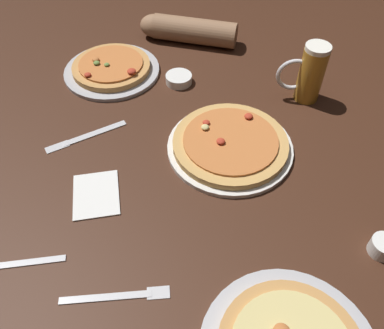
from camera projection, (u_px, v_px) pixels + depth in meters
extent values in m
cube|color=#3D2114|center=(192.00, 174.00, 0.98)|extent=(2.40, 2.40, 0.03)
cylinder|color=silver|center=(230.00, 147.00, 1.01)|extent=(0.32, 0.32, 0.01)
cylinder|color=tan|center=(230.00, 143.00, 1.00)|extent=(0.29, 0.29, 0.02)
cylinder|color=#C67038|center=(231.00, 140.00, 0.99)|extent=(0.24, 0.24, 0.01)
ellipsoid|color=#B73823|center=(206.00, 122.00, 1.03)|extent=(0.02, 0.02, 0.01)
ellipsoid|color=#B73823|center=(249.00, 116.00, 1.04)|extent=(0.02, 0.02, 0.01)
ellipsoid|color=#B73823|center=(221.00, 141.00, 0.98)|extent=(0.02, 0.02, 0.01)
ellipsoid|color=#DBC67A|center=(205.00, 127.00, 1.01)|extent=(0.02, 0.02, 0.01)
cylinder|color=#B2B2B7|center=(112.00, 71.00, 1.24)|extent=(0.29, 0.29, 0.01)
cylinder|color=tan|center=(111.00, 67.00, 1.22)|extent=(0.24, 0.24, 0.02)
cylinder|color=#C67038|center=(111.00, 64.00, 1.22)|extent=(0.20, 0.20, 0.01)
ellipsoid|color=#C67038|center=(96.00, 59.00, 1.22)|extent=(0.02, 0.02, 0.01)
ellipsoid|color=olive|center=(107.00, 65.00, 1.20)|extent=(0.02, 0.02, 0.01)
ellipsoid|color=#B73823|center=(88.00, 75.00, 1.16)|extent=(0.02, 0.02, 0.01)
ellipsoid|color=#B73823|center=(132.00, 71.00, 1.17)|extent=(0.03, 0.03, 0.01)
ellipsoid|color=olive|center=(96.00, 63.00, 1.20)|extent=(0.02, 0.02, 0.01)
cylinder|color=#B27A23|center=(311.00, 75.00, 1.10)|extent=(0.07, 0.07, 0.16)
cylinder|color=white|center=(318.00, 48.00, 1.04)|extent=(0.07, 0.07, 0.01)
torus|color=silver|center=(294.00, 75.00, 1.10)|extent=(0.10, 0.03, 0.10)
cylinder|color=white|center=(383.00, 247.00, 0.81)|extent=(0.05, 0.05, 0.04)
cylinder|color=white|center=(179.00, 79.00, 1.20)|extent=(0.08, 0.08, 0.03)
cube|color=white|center=(96.00, 194.00, 0.92)|extent=(0.15, 0.16, 0.01)
cube|color=silver|center=(105.00, 297.00, 0.75)|extent=(0.17, 0.06, 0.01)
cube|color=silver|center=(160.00, 293.00, 0.76)|extent=(0.05, 0.04, 0.00)
cube|color=silver|center=(95.00, 133.00, 1.05)|extent=(0.14, 0.13, 0.01)
cube|color=silver|center=(57.00, 146.00, 1.02)|extent=(0.06, 0.06, 0.00)
cube|color=silver|center=(18.00, 263.00, 0.80)|extent=(0.18, 0.08, 0.01)
cylinder|color=#936B4C|center=(195.00, 31.00, 1.33)|extent=(0.28, 0.09, 0.08)
ellipsoid|color=#936B4C|center=(155.00, 26.00, 1.35)|extent=(0.10, 0.08, 0.07)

